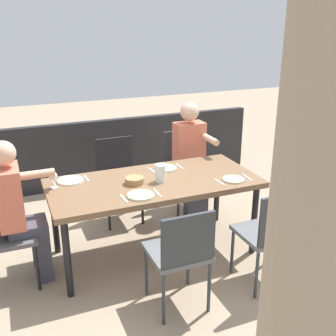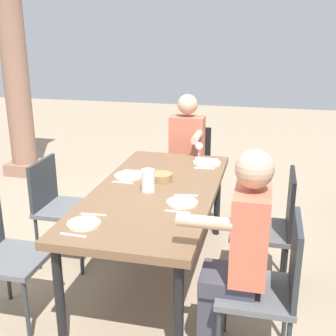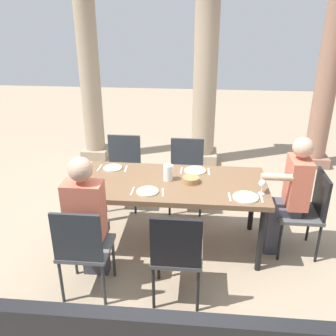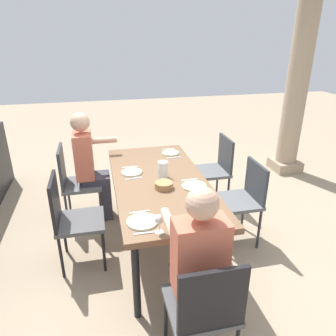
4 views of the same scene
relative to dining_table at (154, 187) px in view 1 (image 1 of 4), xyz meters
The scene contains 25 objects.
ground_plane 0.70m from the dining_table, ahead, with size 16.00×16.00×0.00m, color gray.
dining_table is the anchor object (origin of this frame).
chair_west_north 1.13m from the dining_table, 129.15° to the left, with size 0.44×0.44×0.91m.
chair_west_south 1.13m from the dining_table, 129.05° to the right, with size 0.44×0.44×0.93m.
chair_mid_north 0.89m from the dining_table, 82.89° to the left, with size 0.44×0.44×0.89m.
chair_mid_south 0.89m from the dining_table, 82.94° to the right, with size 0.44×0.44×0.93m.
diner_woman_green 0.98m from the dining_table, 136.53° to the right, with size 0.35×0.49×1.31m.
diner_man_white 1.19m from the dining_table, ahead, with size 0.49×0.35×1.29m.
stone_column_centre 2.56m from the dining_table, 82.74° to the left, with size 0.48×0.48×3.04m.
patio_railing 1.96m from the dining_table, 90.00° to the right, with size 4.34×0.10×0.90m, color black.
plate_0 0.75m from the dining_table, 158.64° to the left, with size 0.21×0.21×0.02m.
fork_0 0.89m from the dining_table, 162.18° to the left, with size 0.02×0.17×0.01m, color silver.
spoon_0 0.61m from the dining_table, 153.47° to the left, with size 0.02×0.17×0.01m, color silver.
plate_1 0.35m from the dining_table, 131.89° to the right, with size 0.22×0.22×0.02m.
fork_1 0.46m from the dining_table, 146.21° to the right, with size 0.02×0.17×0.01m, color silver.
spoon_1 0.27m from the dining_table, 106.66° to the right, with size 0.02×0.17×0.01m, color silver.
plate_2 0.37m from the dining_table, 51.57° to the left, with size 0.24×0.24×0.02m.
fork_2 0.30m from the dining_table, 75.19° to the left, with size 0.02×0.17×0.01m, color silver.
spoon_2 0.47m from the dining_table, 37.09° to the left, with size 0.02×0.17×0.01m, color silver.
plate_3 0.78m from the dining_table, 21.50° to the right, with size 0.25×0.25×0.02m.
wine_glass_3 0.91m from the dining_table, 11.79° to the right, with size 0.07×0.07×0.15m.
fork_3 0.64m from the dining_table, 26.46° to the right, with size 0.02×0.17×0.01m, color silver.
spoon_3 0.92m from the dining_table, 18.05° to the right, with size 0.02×0.17×0.01m, color silver.
water_pitcher 0.15m from the dining_table, 140.01° to the left, with size 0.10×0.10×0.17m.
bread_basket 0.21m from the dining_table, ahead, with size 0.17×0.17×0.06m, color #9E7547.
Camera 1 is at (1.22, 3.29, 2.18)m, focal length 43.53 mm.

